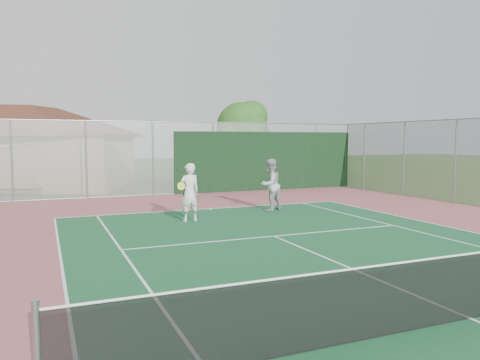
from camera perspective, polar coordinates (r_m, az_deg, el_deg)
name	(u,v)px	position (r m, az deg, el deg)	size (l,w,h in m)	color
ground	(469,319)	(8.01, 26.18, -15.01)	(120.00, 120.00, 0.00)	#2D521B
court_surface	(469,319)	(8.01, 26.18, -14.95)	(20.00, 34.00, 0.02)	#A95D5D
tennis_net	(471,286)	(7.86, 26.33, -11.49)	(11.85, 0.08, 1.10)	gray
back_fence	(215,159)	(23.26, -3.05, 2.52)	(20.08, 0.11, 3.53)	gray
side_fence_right	(404,159)	(23.48, 19.36, 2.47)	(0.08, 9.00, 3.50)	gray
clubhouse	(20,138)	(28.92, -25.29, 4.61)	(14.54, 12.18, 5.35)	tan
bleachers	(13,183)	(25.37, -25.93, -0.34)	(3.26, 2.53, 1.01)	#9D3E24
tree	(243,129)	(27.63, 0.39, 6.20)	(3.55, 3.36, 4.95)	#362613
player_white_front	(189,193)	(15.14, -6.21, -1.57)	(0.89, 0.65, 1.89)	silver
player_grey_back	(270,185)	(17.41, 3.70, -0.64)	(1.15, 1.04, 1.93)	#A7AAAD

